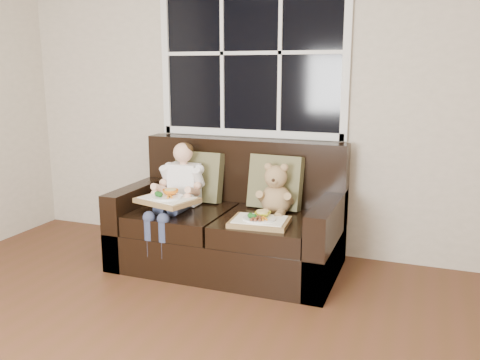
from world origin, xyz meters
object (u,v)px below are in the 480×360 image
at_px(loveseat, 231,226).
at_px(child, 179,186).
at_px(teddy_bear, 276,193).
at_px(tray_right, 260,221).
at_px(tray_left, 167,199).

xyz_separation_m(loveseat, child, (-0.39, -0.11, 0.32)).
distance_m(loveseat, teddy_bear, 0.48).
xyz_separation_m(child, tray_right, (0.73, -0.19, -0.15)).
bearing_deg(child, tray_right, -14.30).
bearing_deg(tray_left, loveseat, 55.36).
relative_size(teddy_bear, tray_left, 0.84).
xyz_separation_m(child, tray_left, (0.01, -0.20, -0.05)).
relative_size(loveseat, teddy_bear, 4.18).
relative_size(loveseat, tray_left, 3.50).
height_order(child, teddy_bear, child).
height_order(loveseat, tray_left, loveseat).
xyz_separation_m(loveseat, tray_left, (-0.38, -0.31, 0.27)).
bearing_deg(tray_left, child, 108.13).
bearing_deg(loveseat, tray_left, -140.74).
bearing_deg(loveseat, tray_right, -41.45).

